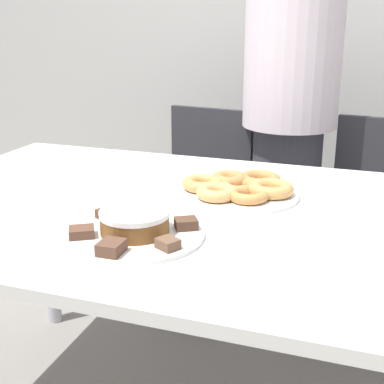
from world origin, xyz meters
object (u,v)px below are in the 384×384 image
at_px(plate_cake, 135,234).
at_px(napkin, 370,211).
at_px(person_standing, 290,113).
at_px(office_chair_right, 373,236).
at_px(plate_donuts, 238,194).
at_px(office_chair_left, 198,215).
at_px(frosted_cake, 135,222).

distance_m(plate_cake, napkin, 0.62).
bearing_deg(napkin, person_standing, 112.36).
xyz_separation_m(office_chair_right, plate_cake, (-0.55, -1.11, 0.37)).
height_order(person_standing, plate_donuts, person_standing).
xyz_separation_m(office_chair_left, napkin, (0.73, -0.76, 0.37)).
height_order(office_chair_left, plate_donuts, office_chair_left).
relative_size(office_chair_right, napkin, 6.78).
bearing_deg(frosted_cake, office_chair_left, 100.87).
height_order(office_chair_right, plate_cake, office_chair_right).
height_order(plate_cake, plate_donuts, same).
bearing_deg(person_standing, frosted_cake, -97.56).
distance_m(person_standing, napkin, 0.94).
relative_size(office_chair_right, plate_donuts, 2.53).
distance_m(person_standing, plate_cake, 1.23).
bearing_deg(plate_donuts, frosted_cake, -112.73).
bearing_deg(office_chair_right, napkin, -87.79).
height_order(person_standing, plate_cake, person_standing).
bearing_deg(person_standing, plate_donuts, -90.41).
height_order(office_chair_left, napkin, office_chair_left).
xyz_separation_m(office_chair_right, plate_donuts, (-0.39, -0.74, 0.37)).
bearing_deg(office_chair_left, office_chair_right, 6.34).
bearing_deg(office_chair_left, frosted_cake, -72.81).
height_order(person_standing, office_chair_left, person_standing).
xyz_separation_m(frosted_cake, napkin, (0.52, 0.35, -0.03)).
bearing_deg(office_chair_right, plate_donuts, -113.36).
bearing_deg(plate_cake, person_standing, 82.44).
xyz_separation_m(plate_cake, plate_donuts, (0.15, 0.37, 0.00)).
xyz_separation_m(person_standing, plate_donuts, (-0.01, -0.84, -0.10)).
xyz_separation_m(plate_donuts, frosted_cake, (-0.15, -0.37, 0.03)).
bearing_deg(napkin, plate_cake, -145.92).
bearing_deg(frosted_cake, person_standing, 82.44).
distance_m(plate_donuts, napkin, 0.36).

